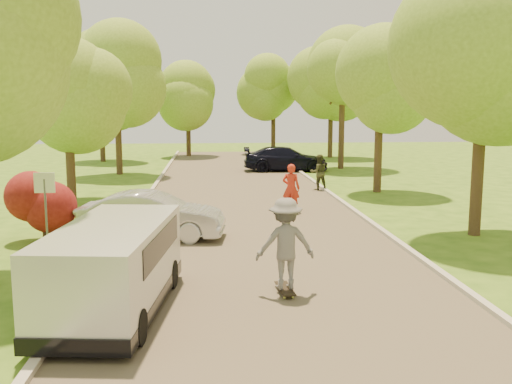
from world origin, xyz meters
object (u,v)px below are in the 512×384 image
object	(u,v)px
street_sign	(45,195)
person_striped	(291,188)
minivan	(114,266)
skateboarder	(285,243)
silver_sedan	(152,216)
longboard	(285,289)
dark_sedan	(286,159)
person_olive	(319,172)

from	to	relation	value
street_sign	person_striped	size ratio (longest dim) A/B	1.19
minivan	skateboarder	distance (m)	3.51
silver_sedan	longboard	bearing A→B (deg)	-141.55
dark_sedan	skateboarder	size ratio (longest dim) A/B	2.66
silver_sedan	person_striped	size ratio (longest dim) A/B	2.34
minivan	street_sign	bearing A→B (deg)	124.86
silver_sedan	person_striped	bearing A→B (deg)	-43.73
minivan	skateboarder	xyz separation A→B (m)	(3.42, 0.79, 0.19)
minivan	silver_sedan	xyz separation A→B (m)	(0.11, 6.14, -0.20)
longboard	person_striped	size ratio (longest dim) A/B	0.55
dark_sedan	person_olive	world-z (taller)	person_olive
street_sign	minivan	size ratio (longest dim) A/B	0.45
skateboarder	minivan	bearing A→B (deg)	8.67
silver_sedan	person_olive	bearing A→B (deg)	-29.05
silver_sedan	skateboarder	size ratio (longest dim) A/B	2.22
skateboarder	street_sign	bearing A→B (deg)	-38.49
person_striped	street_sign	bearing A→B (deg)	56.83
dark_sedan	skateboarder	world-z (taller)	skateboarder
street_sign	silver_sedan	distance (m)	3.12
silver_sedan	longboard	size ratio (longest dim) A/B	4.24
silver_sedan	dark_sedan	world-z (taller)	dark_sedan
skateboarder	person_striped	distance (m)	9.39
street_sign	skateboarder	bearing A→B (deg)	-34.14
person_striped	dark_sedan	bearing A→B (deg)	-74.73
street_sign	longboard	size ratio (longest dim) A/B	2.15
person_striped	silver_sedan	bearing A→B (deg)	61.58
longboard	person_striped	world-z (taller)	person_striped
street_sign	dark_sedan	world-z (taller)	street_sign
silver_sedan	dark_sedan	xyz separation A→B (m)	(6.38, 17.64, 0.04)
silver_sedan	person_striped	world-z (taller)	person_striped
dark_sedan	longboard	world-z (taller)	dark_sedan
silver_sedan	longboard	xyz separation A→B (m)	(3.31, -5.35, -0.60)
dark_sedan	person_striped	distance (m)	13.81
skateboarder	silver_sedan	bearing A→B (deg)	-62.63
minivan	longboard	bearing A→B (deg)	19.74
longboard	person_olive	bearing A→B (deg)	-107.86
person_striped	skateboarder	bearing A→B (deg)	103.15
street_sign	longboard	xyz separation A→B (m)	(6.02, -4.08, -1.46)
street_sign	longboard	distance (m)	7.42
street_sign	longboard	bearing A→B (deg)	-34.14
person_olive	skateboarder	bearing A→B (deg)	70.59
person_striped	person_olive	distance (m)	6.02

